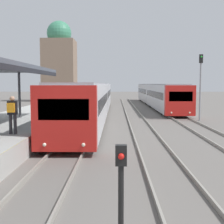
{
  "coord_description": "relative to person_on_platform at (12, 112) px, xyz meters",
  "views": [
    {
      "loc": [
        2.13,
        -2.56,
        3.06
      ],
      "look_at": [
        1.94,
        13.03,
        1.65
      ],
      "focal_mm": 50.0,
      "sensor_mm": 36.0,
      "label": 1
    }
  ],
  "objects": [
    {
      "name": "person_on_platform",
      "position": [
        0.0,
        0.0,
        0.0
      ],
      "size": [
        0.4,
        0.4,
        1.66
      ],
      "color": "#2D2D33",
      "rests_on": "station_platform"
    },
    {
      "name": "train_near",
      "position": [
        2.36,
        16.06,
        -0.13
      ],
      "size": [
        2.7,
        33.69,
        3.13
      ],
      "color": "red",
      "rests_on": "ground_plane"
    },
    {
      "name": "signal_mast_far",
      "position": [
        11.5,
        12.57,
        1.55
      ],
      "size": [
        0.28,
        0.29,
        5.48
      ],
      "color": "gray",
      "rests_on": "ground_plane"
    },
    {
      "name": "train_far",
      "position": [
        10.13,
        30.21,
        -0.16
      ],
      "size": [
        2.65,
        33.13,
        3.06
      ],
      "color": "red",
      "rests_on": "ground_plane"
    },
    {
      "name": "signal_post_near",
      "position": [
        4.59,
        -8.11,
        -0.63
      ],
      "size": [
        0.2,
        0.21,
        2.01
      ],
      "color": "black",
      "rests_on": "ground_plane"
    },
    {
      "name": "distant_domed_building",
      "position": [
        -5.44,
        41.99,
        4.74
      ],
      "size": [
        5.55,
        5.55,
        14.03
      ],
      "color": "#89705B",
      "rests_on": "ground_plane"
    }
  ]
}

